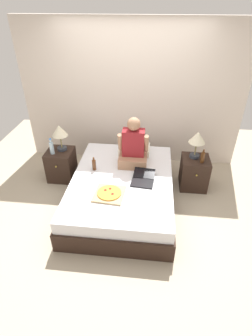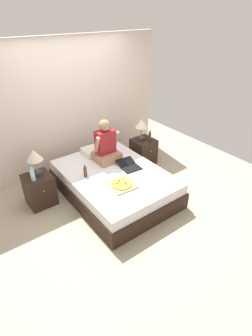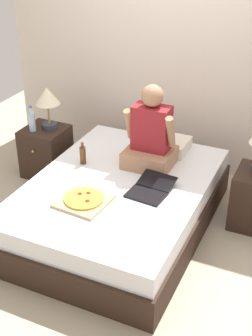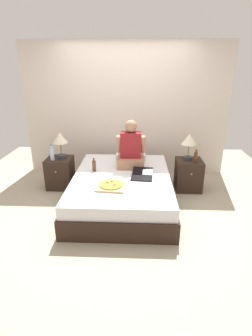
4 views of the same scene
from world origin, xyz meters
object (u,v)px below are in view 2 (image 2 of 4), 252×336
lamp_on_left_nightstand (34,157)px  person_seated (106,146)px  nightstand_right (143,151)px  beer_bottle (150,136)px  bed (114,183)px  nightstand_left (40,190)px  laptop (130,166)px  pizza_box (122,185)px  beer_bottle_on_bed (85,172)px  water_bottle (33,175)px  lamp_on_right_nightstand (142,125)px

lamp_on_left_nightstand → person_seated: bearing=-8.4°
nightstand_right → beer_bottle: beer_bottle is taller
bed → nightstand_left: 1.27m
lamp_on_left_nightstand → laptop: (1.41, -0.65, -0.38)m
lamp_on_left_nightstand → beer_bottle: size_ratio=1.96×
pizza_box → laptop: bearing=39.9°
pizza_box → beer_bottle: bearing=32.8°
nightstand_right → beer_bottle_on_bed: beer_bottle_on_bed is taller
beer_bottle → lamp_on_left_nightstand: bearing=176.3°
water_bottle → nightstand_right: size_ratio=0.51×
water_bottle → lamp_on_right_nightstand: (2.33, 0.14, 0.22)m
bed → lamp_on_right_nightstand: size_ratio=4.68×
lamp_on_right_nightstand → person_seated: person_seated is taller
water_bottle → laptop: bearing=-18.2°
beer_bottle → laptop: bearing=-151.2°
bed → water_bottle: size_ratio=7.63×
nightstand_left → pizza_box: nightstand_left is taller
bed → nightstand_right: size_ratio=3.89×
lamp_on_left_nightstand → beer_bottle: bearing=-3.7°
lamp_on_left_nightstand → nightstand_right: bearing=-1.3°
nightstand_left → beer_bottle: size_ratio=2.35×
beer_bottle → beer_bottle_on_bed: (-1.67, -0.28, -0.07)m
bed → nightstand_right: 1.27m
nightstand_left → beer_bottle_on_bed: beer_bottle_on_bed is taller
nightstand_left → beer_bottle_on_bed: 0.84m
nightstand_left → pizza_box: (1.02, -0.96, 0.22)m
person_seated → lamp_on_left_nightstand: bearing=171.6°
nightstand_right → beer_bottle_on_bed: size_ratio=2.46×
beer_bottle → nightstand_left: bearing=177.6°
lamp_on_right_nightstand → beer_bottle_on_bed: 1.65m
laptop → beer_bottle_on_bed: beer_bottle_on_bed is taller
nightstand_right → bed: bearing=-154.0°
nightstand_left → beer_bottle: bearing=-2.4°
nightstand_right → laptop: bearing=-144.3°
water_bottle → nightstand_right: 2.40m
laptop → lamp_on_right_nightstand: bearing=38.9°
pizza_box → beer_bottle_on_bed: beer_bottle_on_bed is taller
beer_bottle → bed: bearing=-159.3°
beer_bottle_on_bed → lamp_on_left_nightstand: bearing=146.1°
beer_bottle → pizza_box: (-1.34, -0.86, -0.15)m
water_bottle → beer_bottle_on_bed: (0.77, -0.29, -0.09)m
pizza_box → beer_bottle_on_bed: 0.67m
water_bottle → person_seated: size_ratio=0.35×
nightstand_left → pizza_box: bearing=-43.5°
beer_bottle → pizza_box: 1.60m
nightstand_left → beer_bottle_on_bed: bearing=-29.2°
nightstand_right → beer_bottle_on_bed: 1.67m
bed → beer_bottle_on_bed: bearing=159.1°
nightstand_left → lamp_on_left_nightstand: (0.04, 0.05, 0.60)m
nightstand_left → person_seated: person_seated is taller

